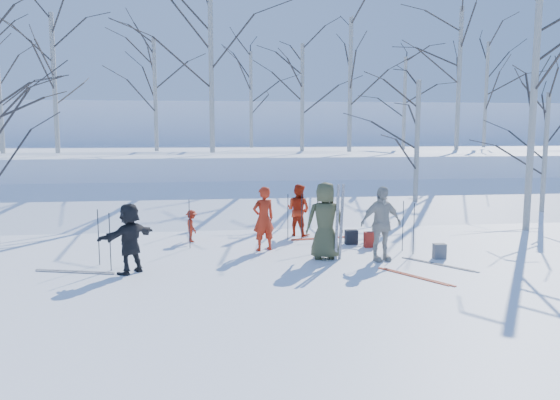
{
  "coord_description": "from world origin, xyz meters",
  "views": [
    {
      "loc": [
        -1.88,
        -13.12,
        3.24
      ],
      "look_at": [
        0.0,
        1.5,
        1.3
      ],
      "focal_mm": 35.0,
      "sensor_mm": 36.0,
      "label": 1
    }
  ],
  "objects": [
    {
      "name": "upright_ski_left",
      "position": [
        1.17,
        -0.29,
        0.95
      ],
      "size": [
        0.09,
        0.16,
        1.9
      ],
      "primitive_type": "cube",
      "rotation": [
        0.07,
        0.0,
        0.14
      ],
      "color": "silver",
      "rests_on": "ground"
    },
    {
      "name": "snow_ramp",
      "position": [
        0.0,
        7.0,
        0.15
      ],
      "size": [
        70.0,
        9.49,
        4.12
      ],
      "primitive_type": "cube",
      "rotation": [
        0.3,
        0.0,
        0.0
      ],
      "color": "white",
      "rests_on": "ground"
    },
    {
      "name": "birch_plateau_h",
      "position": [
        7.6,
        12.88,
        4.43
      ],
      "size": [
        3.73,
        3.73,
        4.47
      ],
      "primitive_type": null,
      "color": "silver",
      "rests_on": "snow_plateau"
    },
    {
      "name": "ski_pole_d",
      "position": [
        -4.54,
        0.06,
        0.67
      ],
      "size": [
        0.02,
        0.02,
        1.34
      ],
      "primitive_type": "cylinder",
      "color": "black",
      "rests_on": "ground"
    },
    {
      "name": "birch_plateau_j",
      "position": [
        12.99,
        15.15,
        5.02
      ],
      "size": [
        4.54,
        4.54,
        5.63
      ],
      "primitive_type": null,
      "color": "silver",
      "rests_on": "snow_plateau"
    },
    {
      "name": "far_hill",
      "position": [
        0.0,
        38.0,
        2.0
      ],
      "size": [
        90.0,
        30.0,
        6.0
      ],
      "primitive_type": "cube",
      "color": "white",
      "rests_on": "ground"
    },
    {
      "name": "birch_plateau_c",
      "position": [
        -4.29,
        12.53,
        4.74
      ],
      "size": [
        4.15,
        4.15,
        5.07
      ],
      "primitive_type": null,
      "color": "silver",
      "rests_on": "snow_plateau"
    },
    {
      "name": "birch_edge_c",
      "position": [
        9.98,
        4.98,
        2.25
      ],
      "size": [
        3.75,
        3.75,
        4.49
      ],
      "primitive_type": null,
      "color": "silver",
      "rests_on": "ground"
    },
    {
      "name": "upright_ski_right",
      "position": [
        1.31,
        -0.21,
        0.95
      ],
      "size": [
        0.1,
        0.23,
        1.89
      ],
      "primitive_type": "cube",
      "rotation": [
        0.1,
        0.0,
        0.13
      ],
      "color": "silver",
      "rests_on": "ground"
    },
    {
      "name": "skier_red_north",
      "position": [
        -0.49,
        1.12,
        0.86
      ],
      "size": [
        0.73,
        0.6,
        1.72
      ],
      "primitive_type": "imported",
      "rotation": [
        0.0,
        0.0,
        3.5
      ],
      "color": "#AB2410",
      "rests_on": "ground"
    },
    {
      "name": "ski_pair_c",
      "position": [
        1.37,
        2.45,
        0.01
      ],
      "size": [
        0.73,
        1.96,
        0.02
      ],
      "primitive_type": null,
      "rotation": [
        0.0,
        0.0,
        1.71
      ],
      "color": "#B7361A",
      "rests_on": "ground"
    },
    {
      "name": "birch_plateau_i",
      "position": [
        -8.22,
        10.88,
        5.07
      ],
      "size": [
        4.61,
        4.61,
        5.73
      ],
      "primitive_type": null,
      "color": "silver",
      "rests_on": "snow_plateau"
    },
    {
      "name": "birch_plateau_g",
      "position": [
        9.7,
        11.5,
        5.49
      ],
      "size": [
        5.21,
        5.21,
        6.58
      ],
      "primitive_type": null,
      "color": "silver",
      "rests_on": "snow_plateau"
    },
    {
      "name": "birch_plateau_f",
      "position": [
        0.36,
        16.45,
        4.74
      ],
      "size": [
        4.16,
        4.16,
        5.08
      ],
      "primitive_type": null,
      "color": "silver",
      "rests_on": "snow_plateau"
    },
    {
      "name": "backpack_red",
      "position": [
        2.45,
        1.13,
        0.21
      ],
      "size": [
        0.32,
        0.22,
        0.42
      ],
      "primitive_type": "cube",
      "color": "maroon",
      "rests_on": "ground"
    },
    {
      "name": "backpack_grey",
      "position": [
        3.78,
        -0.39,
        0.19
      ],
      "size": [
        0.3,
        0.2,
        0.38
      ],
      "primitive_type": "cube",
      "color": "#55575C",
      "rests_on": "ground"
    },
    {
      "name": "backpack_dark",
      "position": [
        2.04,
        1.59,
        0.2
      ],
      "size": [
        0.34,
        0.24,
        0.4
      ],
      "primitive_type": "cube",
      "color": "black",
      "rests_on": "ground"
    },
    {
      "name": "ski_pole_f",
      "position": [
        -2.46,
        1.61,
        0.67
      ],
      "size": [
        0.02,
        0.02,
        1.34
      ],
      "primitive_type": "cylinder",
      "color": "black",
      "rests_on": "ground"
    },
    {
      "name": "ski_pole_h",
      "position": [
        3.32,
        0.18,
        0.67
      ],
      "size": [
        0.02,
        0.02,
        1.34
      ],
      "primitive_type": "cylinder",
      "color": "black",
      "rests_on": "ground"
    },
    {
      "name": "ski_pole_e",
      "position": [
        0.36,
        2.48,
        0.67
      ],
      "size": [
        0.02,
        0.02,
        1.34
      ],
      "primitive_type": "cylinder",
      "color": "black",
      "rests_on": "ground"
    },
    {
      "name": "birch_plateau_k",
      "position": [
        -1.76,
        10.66,
        6.1
      ],
      "size": [
        6.06,
        6.06,
        7.79
      ],
      "primitive_type": null,
      "color": "silver",
      "rests_on": "snow_plateau"
    },
    {
      "name": "skier_olive_center",
      "position": [
        0.94,
        -0.02,
        0.97
      ],
      "size": [
        0.98,
        0.68,
        1.93
      ],
      "primitive_type": "imported",
      "rotation": [
        0.0,
        0.0,
        3.07
      ],
      "color": "#414428",
      "rests_on": "ground"
    },
    {
      "name": "skier_grey_west",
      "position": [
        -3.69,
        -0.8,
        0.8
      ],
      "size": [
        1.37,
        1.39,
        1.59
      ],
      "primitive_type": "imported",
      "rotation": [
        0.0,
        0.0,
        3.94
      ],
      "color": "black",
      "rests_on": "ground"
    },
    {
      "name": "birch_edge_e",
      "position": [
        5.6,
        5.99,
        2.48
      ],
      "size": [
        4.08,
        4.08,
        4.97
      ],
      "primitive_type": null,
      "color": "silver",
      "rests_on": "ground"
    },
    {
      "name": "birch_plateau_d",
      "position": [
        2.29,
        11.42,
        4.59
      ],
      "size": [
        3.95,
        3.95,
        4.78
      ],
      "primitive_type": null,
      "color": "silver",
      "rests_on": "snow_plateau"
    },
    {
      "name": "dog",
      "position": [
        1.19,
        1.6,
        0.25
      ],
      "size": [
        0.35,
        0.62,
        0.49
      ],
      "primitive_type": "imported",
      "rotation": [
        0.0,
        0.0,
        3.29
      ],
      "color": "black",
      "rests_on": "ground"
    },
    {
      "name": "ski_pole_g",
      "position": [
        -3.87,
        -0.07,
        0.67
      ],
      "size": [
        0.02,
        0.02,
        1.34
      ],
      "primitive_type": "cylinder",
      "color": "black",
      "rests_on": "ground"
    },
    {
      "name": "ski_pole_c",
      "position": [
        3.17,
        0.57,
        0.67
      ],
      "size": [
        0.02,
        0.02,
        1.34
      ],
      "primitive_type": "cylinder",
      "color": "black",
      "rests_on": "ground"
    },
    {
      "name": "birch_plateau_a",
      "position": [
        4.31,
        10.73,
        5.1
      ],
      "size": [
        4.67,
        4.67,
        5.81
      ],
      "primitive_type": null,
      "color": "silver",
      "rests_on": "snow_plateau"
    },
    {
      "name": "ski_pole_b",
      "position": [
        0.76,
        2.44,
        0.67
      ],
      "size": [
        0.02,
        0.02,
        1.34
      ],
      "primitive_type": "cylinder",
      "color": "black",
      "rests_on": "ground"
    },
    {
      "name": "skier_cream_east",
      "position": [
        2.25,
        -0.38,
        0.92
      ],
      "size": [
        1.15,
        0.64,
        1.84
      ],
      "primitive_type": "imported",
      "rotation": [
        0.0,
        0.0,
        0.19
      ],
      "color": "beige",
      "rests_on": "ground"
    },
    {
      "name": "ski_pair_d",
      "position": [
        -4.97,
        -0.57,
        0.01
      ],
      "size": [
        1.21,
        2.01,
        0.02
      ],
      "primitive_type": null,
      "rotation": [
        0.0,
        0.0,
        1.29
      ],
      "color": "silver",
      "rests_on": "ground"
    },
    {
      "name": "ski_pair_b",
      "position": [
        2.55,
        -1.94,
        0.01
      ],
      "size": [
        1.91,
        2.08,
        0.02
      ],
      "primitive_type": null,
      "rotation": [
        0.0,
        0.0,
        0.56
      ],
      "color": "#B7361A",
      "rests_on": "ground"
    },
    {
      "name": "ski_pair_a",
      "position": [
        3.52,
        -0.99,
        0.01
      ],
      "size": [
        2.02,
        2.09,
        0.02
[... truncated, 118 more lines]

